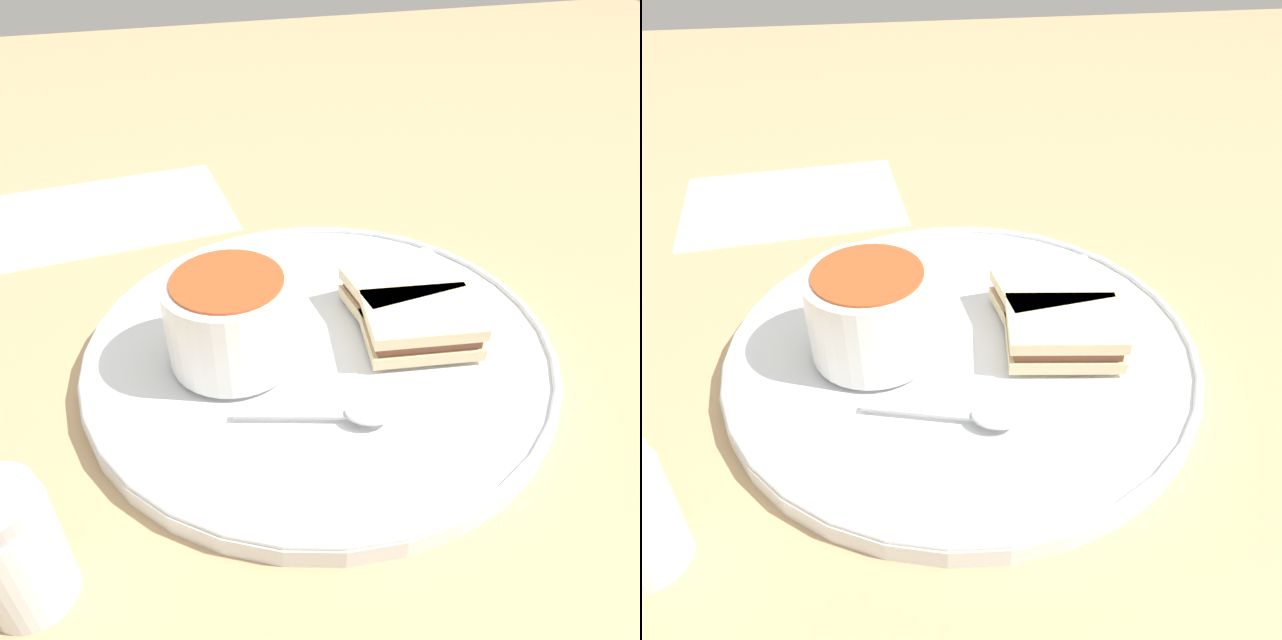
{
  "view_description": "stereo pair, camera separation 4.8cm",
  "coord_description": "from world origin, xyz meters",
  "views": [
    {
      "loc": [
        0.37,
        -0.1,
        0.33
      ],
      "look_at": [
        0.0,
        0.0,
        0.04
      ],
      "focal_mm": 35.0,
      "sensor_mm": 36.0,
      "label": 1
    },
    {
      "loc": [
        0.38,
        -0.06,
        0.33
      ],
      "look_at": [
        0.0,
        0.0,
        0.04
      ],
      "focal_mm": 35.0,
      "sensor_mm": 36.0,
      "label": 2
    }
  ],
  "objects": [
    {
      "name": "soup_bowl",
      "position": [
        0.0,
        -0.07,
        0.05
      ],
      "size": [
        0.1,
        0.1,
        0.07
      ],
      "color": "white",
      "rests_on": "plate"
    },
    {
      "name": "salt_shaker",
      "position": [
        0.15,
        -0.21,
        0.04
      ],
      "size": [
        0.05,
        0.05,
        0.08
      ],
      "color": "silver",
      "rests_on": "ground_plane"
    },
    {
      "name": "sandwich_half_near",
      "position": [
        0.02,
        0.08,
        0.03
      ],
      "size": [
        0.08,
        0.1,
        0.03
      ],
      "rotation": [
        0.0,
        0.0,
        1.43
      ],
      "color": "beige",
      "rests_on": "plate"
    },
    {
      "name": "sandwich_half_far",
      "position": [
        -0.03,
        0.08,
        0.03
      ],
      "size": [
        0.07,
        0.09,
        0.03
      ],
      "rotation": [
        0.0,
        0.0,
        1.69
      ],
      "color": "beige",
      "rests_on": "plate"
    },
    {
      "name": "menu_sheet",
      "position": [
        -0.3,
        -0.15,
        0.0
      ],
      "size": [
        0.2,
        0.26,
        0.0
      ],
      "rotation": [
        0.0,
        0.0,
        0.09
      ],
      "color": "white",
      "rests_on": "ground_plane"
    },
    {
      "name": "plate",
      "position": [
        0.0,
        0.0,
        0.01
      ],
      "size": [
        0.37,
        0.37,
        0.02
      ],
      "color": "white",
      "rests_on": "ground_plane"
    },
    {
      "name": "spoon",
      "position": [
        0.09,
        0.0,
        0.02
      ],
      "size": [
        0.05,
        0.11,
        0.01
      ],
      "rotation": [
        0.0,
        0.0,
        7.57
      ],
      "color": "silver",
      "rests_on": "plate"
    },
    {
      "name": "ground_plane",
      "position": [
        0.0,
        0.0,
        0.0
      ],
      "size": [
        2.4,
        2.4,
        0.0
      ],
      "primitive_type": "plane",
      "color": "tan"
    }
  ]
}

